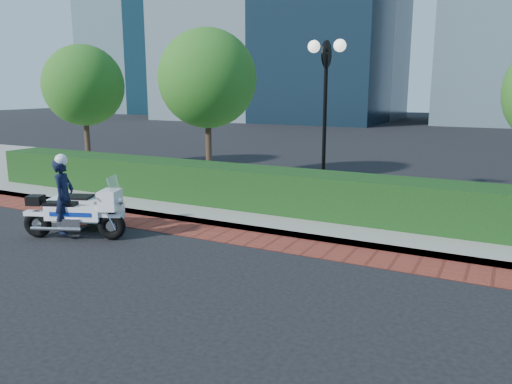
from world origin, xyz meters
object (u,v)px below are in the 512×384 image
at_px(lamppost, 325,95).
at_px(tree_b, 207,79).
at_px(tree_a, 84,86).
at_px(police_motorcycle, 76,207).

height_order(lamppost, tree_b, tree_b).
bearing_deg(lamppost, tree_a, 172.59).
distance_m(tree_b, police_motorcycle, 7.03).
bearing_deg(tree_b, lamppost, -16.11).
relative_size(lamppost, tree_a, 0.92).
height_order(lamppost, police_motorcycle, lamppost).
distance_m(tree_a, tree_b, 5.50).
bearing_deg(tree_a, tree_b, 0.00).
distance_m(lamppost, police_motorcycle, 6.79).
bearing_deg(tree_b, police_motorcycle, -83.86).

